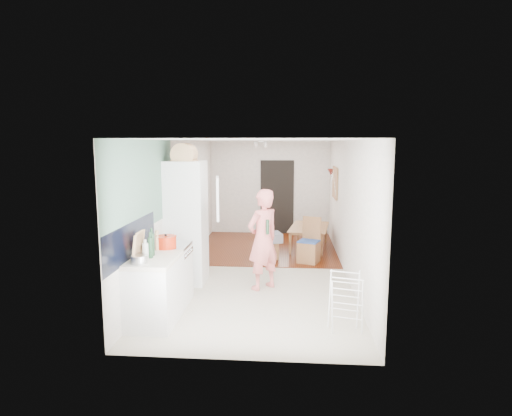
# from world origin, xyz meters

# --- Properties ---
(room_shell) EXTENTS (3.20, 7.00, 2.50)m
(room_shell) POSITION_xyz_m (0.00, 0.00, 1.25)
(room_shell) COLOR white
(room_shell) RESTS_ON ground
(floor) EXTENTS (3.20, 7.00, 0.01)m
(floor) POSITION_xyz_m (0.00, 0.00, 0.00)
(floor) COLOR #BFB4A0
(floor) RESTS_ON ground
(wood_floor_overlay) EXTENTS (3.20, 3.30, 0.01)m
(wood_floor_overlay) POSITION_xyz_m (0.00, 1.85, 0.01)
(wood_floor_overlay) COLOR #5D280B
(wood_floor_overlay) RESTS_ON room_shell
(sage_wall_panel) EXTENTS (0.02, 3.00, 1.30)m
(sage_wall_panel) POSITION_xyz_m (-1.59, -2.00, 1.85)
(sage_wall_panel) COLOR slate
(sage_wall_panel) RESTS_ON room_shell
(tile_splashback) EXTENTS (0.02, 1.90, 0.50)m
(tile_splashback) POSITION_xyz_m (-1.59, -2.55, 1.15)
(tile_splashback) COLOR black
(tile_splashback) RESTS_ON room_shell
(doorway_recess) EXTENTS (0.90, 0.04, 2.00)m
(doorway_recess) POSITION_xyz_m (0.20, 3.48, 1.00)
(doorway_recess) COLOR black
(doorway_recess) RESTS_ON room_shell
(base_cabinet) EXTENTS (0.60, 0.90, 0.86)m
(base_cabinet) POSITION_xyz_m (-1.30, -2.55, 0.43)
(base_cabinet) COLOR white
(base_cabinet) RESTS_ON room_shell
(worktop) EXTENTS (0.62, 0.92, 0.06)m
(worktop) POSITION_xyz_m (-1.30, -2.55, 0.89)
(worktop) COLOR beige
(worktop) RESTS_ON room_shell
(range_cooker) EXTENTS (0.60, 0.60, 0.88)m
(range_cooker) POSITION_xyz_m (-1.30, -1.80, 0.44)
(range_cooker) COLOR white
(range_cooker) RESTS_ON room_shell
(cooker_top) EXTENTS (0.60, 0.60, 0.04)m
(cooker_top) POSITION_xyz_m (-1.30, -1.80, 0.90)
(cooker_top) COLOR silver
(cooker_top) RESTS_ON room_shell
(fridge_housing) EXTENTS (0.66, 0.66, 2.15)m
(fridge_housing) POSITION_xyz_m (-1.27, -0.78, 1.07)
(fridge_housing) COLOR white
(fridge_housing) RESTS_ON room_shell
(fridge_door) EXTENTS (0.14, 0.56, 0.70)m
(fridge_door) POSITION_xyz_m (-0.66, -1.08, 1.55)
(fridge_door) COLOR white
(fridge_door) RESTS_ON room_shell
(fridge_interior) EXTENTS (0.02, 0.52, 0.66)m
(fridge_interior) POSITION_xyz_m (-0.96, -0.78, 1.55)
(fridge_interior) COLOR white
(fridge_interior) RESTS_ON room_shell
(pinboard) EXTENTS (0.03, 0.90, 0.70)m
(pinboard) POSITION_xyz_m (1.58, 1.90, 1.55)
(pinboard) COLOR tan
(pinboard) RESTS_ON room_shell
(pinboard_frame) EXTENTS (0.00, 0.94, 0.74)m
(pinboard_frame) POSITION_xyz_m (1.57, 1.90, 1.55)
(pinboard_frame) COLOR olive
(pinboard_frame) RESTS_ON room_shell
(wall_sconce) EXTENTS (0.18, 0.18, 0.16)m
(wall_sconce) POSITION_xyz_m (1.54, 2.55, 1.75)
(wall_sconce) COLOR maroon
(wall_sconce) RESTS_ON room_shell
(person) EXTENTS (0.86, 0.85, 2.01)m
(person) POSITION_xyz_m (0.09, -1.04, 1.00)
(person) COLOR #E5716D
(person) RESTS_ON floor
(dining_table) EXTENTS (0.89, 1.37, 0.45)m
(dining_table) POSITION_xyz_m (1.03, 1.80, 0.22)
(dining_table) COLOR olive
(dining_table) RESTS_ON floor
(dining_chair) EXTENTS (0.51, 0.51, 0.94)m
(dining_chair) POSITION_xyz_m (0.94, 0.61, 0.47)
(dining_chair) COLOR olive
(dining_chair) RESTS_ON floor
(stool) EXTENTS (0.38, 0.38, 0.38)m
(stool) POSITION_xyz_m (0.13, 0.81, 0.19)
(stool) COLOR olive
(stool) RESTS_ON floor
(grey_drape) EXTENTS (0.54, 0.54, 0.19)m
(grey_drape) POSITION_xyz_m (0.14, 0.81, 0.48)
(grey_drape) COLOR slate
(grey_drape) RESTS_ON stool
(drying_rack) EXTENTS (0.48, 0.45, 0.77)m
(drying_rack) POSITION_xyz_m (1.27, -2.62, 0.39)
(drying_rack) COLOR white
(drying_rack) RESTS_ON floor
(bread_bin) EXTENTS (0.47, 0.46, 0.22)m
(bread_bin) POSITION_xyz_m (-1.25, -0.87, 2.26)
(bread_bin) COLOR tan
(bread_bin) RESTS_ON fridge_housing
(red_casserole) EXTENTS (0.36, 0.36, 0.18)m
(red_casserole) POSITION_xyz_m (-1.28, -2.01, 1.01)
(red_casserole) COLOR red
(red_casserole) RESTS_ON cooker_top
(steel_pan) EXTENTS (0.24, 0.24, 0.11)m
(steel_pan) POSITION_xyz_m (-1.38, -2.84, 0.97)
(steel_pan) COLOR silver
(steel_pan) RESTS_ON worktop
(held_bottle) EXTENTS (0.05, 0.05, 0.24)m
(held_bottle) POSITION_xyz_m (0.17, -1.14, 1.09)
(held_bottle) COLOR #1D3E25
(held_bottle) RESTS_ON person
(bottle_a) EXTENTS (0.08, 0.08, 0.28)m
(bottle_a) POSITION_xyz_m (-1.33, -2.56, 1.06)
(bottle_a) COLOR #1D3E25
(bottle_a) RESTS_ON worktop
(bottle_b) EXTENTS (0.08, 0.08, 0.31)m
(bottle_b) POSITION_xyz_m (-1.35, -2.44, 1.07)
(bottle_b) COLOR #1D3E25
(bottle_b) RESTS_ON worktop
(bottle_c) EXTENTS (0.09, 0.09, 0.21)m
(bottle_c) POSITION_xyz_m (-1.39, -2.60, 1.02)
(bottle_c) COLOR silver
(bottle_c) RESTS_ON worktop
(pepper_mill_front) EXTENTS (0.07, 0.07, 0.20)m
(pepper_mill_front) POSITION_xyz_m (-1.37, -2.14, 1.02)
(pepper_mill_front) COLOR tan
(pepper_mill_front) RESTS_ON worktop
(pepper_mill_back) EXTENTS (0.07, 0.07, 0.21)m
(pepper_mill_back) POSITION_xyz_m (-1.41, -2.03, 1.03)
(pepper_mill_back) COLOR tan
(pepper_mill_back) RESTS_ON worktop
(chopping_boards) EXTENTS (0.09, 0.29, 0.39)m
(chopping_boards) POSITION_xyz_m (-1.45, -2.69, 1.11)
(chopping_boards) COLOR tan
(chopping_boards) RESTS_ON worktop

